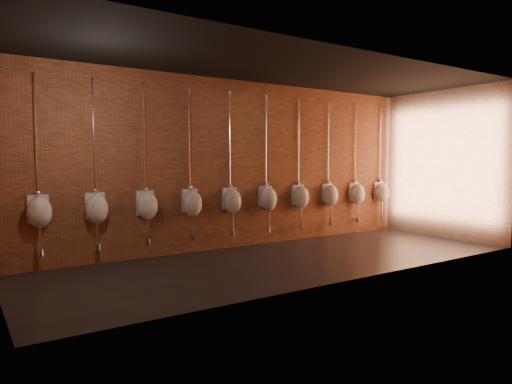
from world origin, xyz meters
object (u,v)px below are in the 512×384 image
urinal_3 (192,203)px  urinal_8 (357,193)px  urinal_4 (232,200)px  urinal_0 (39,211)px  urinal_2 (147,205)px  urinal_6 (301,196)px  urinal_7 (330,195)px  urinal_5 (268,198)px  urinal_1 (97,208)px  urinal_9 (382,192)px

urinal_3 → urinal_8: 4.16m
urinal_4 → urinal_8: same height
urinal_0 → urinal_4: size_ratio=1.00×
urinal_2 → urinal_3: same height
urinal_8 → urinal_2: bearing=180.0°
urinal_8 → urinal_0: bearing=180.0°
urinal_6 → urinal_7: bearing=0.0°
urinal_2 → urinal_3: size_ratio=1.00×
urinal_0 → urinal_5: same height
urinal_4 → urinal_6: 1.66m
urinal_0 → urinal_5: size_ratio=1.00×
urinal_6 → urinal_1: bearing=180.0°
urinal_4 → urinal_6: (1.66, 0.00, 0.00)m
urinal_4 → urinal_8: 3.33m
urinal_8 → urinal_7: bearing=180.0°
urinal_0 → urinal_6: 4.99m
urinal_1 → urinal_8: size_ratio=1.00×
urinal_0 → urinal_7: same height
urinal_1 → urinal_8: (5.83, 0.00, 0.00)m
urinal_5 → urinal_7: bearing=0.0°
urinal_1 → urinal_9: size_ratio=1.00×
urinal_3 → urinal_4: size_ratio=1.00×
urinal_5 → urinal_6: 0.83m
urinal_1 → urinal_6: 4.16m
urinal_1 → urinal_9: bearing=0.0°
urinal_6 → urinal_3: bearing=180.0°
urinal_9 → urinal_7: bearing=180.0°
urinal_2 → urinal_9: 5.83m
urinal_3 → urinal_4: bearing=0.0°
urinal_2 → urinal_4: bearing=0.0°
urinal_7 → urinal_9: same height
urinal_5 → urinal_7: (1.66, 0.00, 0.00)m
urinal_0 → urinal_2: (1.66, 0.00, 0.00)m
urinal_0 → urinal_8: size_ratio=1.00×
urinal_3 → urinal_6: (2.50, 0.00, 0.00)m
urinal_2 → urinal_4: (1.66, 0.00, 0.00)m
urinal_5 → urinal_9: (3.33, 0.00, 0.00)m
urinal_8 → urinal_9: (0.83, 0.00, 0.00)m
urinal_1 → urinal_4: size_ratio=1.00×
urinal_7 → urinal_8: bearing=0.0°
urinal_3 → urinal_9: 4.99m
urinal_2 → urinal_6: same height
urinal_0 → urinal_3: bearing=0.0°
urinal_0 → urinal_7: 5.83m
urinal_1 → urinal_2: (0.83, 0.00, 0.00)m
urinal_4 → urinal_7: 2.50m
urinal_0 → urinal_2: same height
urinal_5 → urinal_2: bearing=180.0°
urinal_3 → urinal_7: same height
urinal_9 → urinal_3: bearing=180.0°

